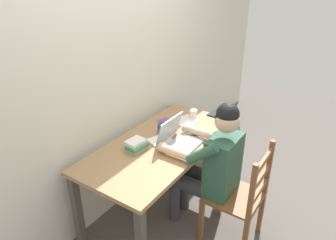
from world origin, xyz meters
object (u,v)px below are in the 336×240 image
at_px(wooden_chair, 241,197).
at_px(coffee_mug_white, 194,114).
at_px(desk, 162,151).
at_px(computer_mouse, 196,132).
at_px(book_stack_main, 136,146).
at_px(seated_person, 211,163).
at_px(coffee_mug_dark, 162,128).
at_px(laptop, 178,138).
at_px(landscape_photo_print, 164,121).

distance_m(wooden_chair, coffee_mug_white, 0.97).
relative_size(desk, wooden_chair, 1.69).
distance_m(computer_mouse, coffee_mug_white, 0.33).
bearing_deg(wooden_chair, coffee_mug_white, 55.05).
distance_m(computer_mouse, book_stack_main, 0.59).
height_order(seated_person, computer_mouse, seated_person).
bearing_deg(coffee_mug_dark, desk, -145.44).
relative_size(laptop, landscape_photo_print, 2.54).
height_order(laptop, coffee_mug_dark, laptop).
distance_m(coffee_mug_white, coffee_mug_dark, 0.45).
bearing_deg(coffee_mug_dark, landscape_photo_print, 31.34).
bearing_deg(book_stack_main, landscape_photo_print, 12.19).
bearing_deg(wooden_chair, computer_mouse, 66.09).
relative_size(laptop, computer_mouse, 3.30).
bearing_deg(wooden_chair, laptop, 90.18).
height_order(wooden_chair, book_stack_main, wooden_chair).
bearing_deg(landscape_photo_print, wooden_chair, -94.42).
relative_size(desk, coffee_mug_dark, 13.54).
bearing_deg(seated_person, coffee_mug_dark, 81.54).
xyz_separation_m(wooden_chair, computer_mouse, (0.25, 0.56, 0.32)).
xyz_separation_m(laptop, book_stack_main, (-0.28, 0.23, -0.01)).
distance_m(wooden_chair, book_stack_main, 0.94).
distance_m(desk, landscape_photo_print, 0.43).
distance_m(desk, coffee_mug_dark, 0.22).
height_order(wooden_chair, coffee_mug_dark, wooden_chair).
distance_m(desk, seated_person, 0.45).
xyz_separation_m(desk, laptop, (0.05, -0.13, 0.15)).
xyz_separation_m(laptop, landscape_photo_print, (0.30, 0.35, -0.05)).
bearing_deg(wooden_chair, landscape_photo_print, 72.63).
xyz_separation_m(coffee_mug_white, book_stack_main, (-0.80, 0.09, -0.00)).
height_order(wooden_chair, computer_mouse, wooden_chair).
height_order(laptop, book_stack_main, laptop).
relative_size(laptop, coffee_mug_white, 2.90).
height_order(seated_person, laptop, seated_person).
distance_m(desk, laptop, 0.20).
bearing_deg(landscape_photo_print, desk, -134.46).
xyz_separation_m(computer_mouse, book_stack_main, (-0.53, 0.27, 0.03)).
relative_size(wooden_chair, computer_mouse, 9.21).
bearing_deg(wooden_chair, desk, 94.25).
relative_size(computer_mouse, coffee_mug_dark, 0.87).
relative_size(coffee_mug_dark, book_stack_main, 0.64).
xyz_separation_m(desk, computer_mouse, (0.30, -0.17, 0.11)).
bearing_deg(computer_mouse, wooden_chair, -113.91).
height_order(seated_person, coffee_mug_dark, seated_person).
xyz_separation_m(computer_mouse, coffee_mug_white, (0.27, 0.18, 0.03)).
bearing_deg(wooden_chair, book_stack_main, 108.71).
relative_size(wooden_chair, coffee_mug_white, 8.10).
bearing_deg(desk, coffee_mug_white, 1.34).
xyz_separation_m(laptop, computer_mouse, (0.25, -0.04, -0.04)).
bearing_deg(laptop, coffee_mug_white, 15.25).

